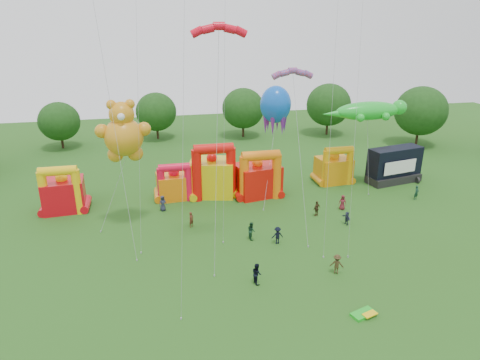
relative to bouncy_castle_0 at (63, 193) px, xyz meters
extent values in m
plane|color=#275417|center=(20.81, -27.42, -2.33)|extent=(160.00, 160.00, 0.00)
cylinder|color=#352314|center=(59.27, 16.97, -0.47)|extent=(0.44, 0.44, 3.72)
ellipsoid|color=#183E13|center=(59.27, 16.97, 4.08)|extent=(9.30, 9.30, 8.89)
cylinder|color=#352314|center=(46.04, 27.83, -0.57)|extent=(0.44, 0.44, 3.51)
ellipsoid|color=#183E13|center=(46.04, 27.83, 3.72)|extent=(8.77, 8.78, 8.39)
cylinder|color=#352314|center=(29.02, 29.73, -0.68)|extent=(0.44, 0.44, 3.30)
ellipsoid|color=#183E13|center=(29.02, 29.73, 3.36)|extent=(8.25, 8.25, 7.88)
cylinder|color=#352314|center=(12.30, 31.71, -0.78)|extent=(0.44, 0.44, 3.09)
ellipsoid|color=#183E13|center=(12.30, 31.71, 2.99)|extent=(7.73, 7.72, 7.38)
cylinder|color=#352314|center=(-4.84, 28.74, -0.89)|extent=(0.44, 0.44, 2.88)
ellipsoid|color=#183E13|center=(-4.84, 28.74, 2.63)|extent=(7.20, 7.20, 6.88)
cube|color=red|center=(0.00, 0.27, -0.38)|extent=(5.06, 4.18, 3.89)
cylinder|color=yellow|center=(-1.87, -1.12, 0.45)|extent=(1.05, 1.05, 5.55)
cylinder|color=yellow|center=(1.87, -1.12, 0.45)|extent=(1.05, 1.05, 5.55)
cylinder|color=yellow|center=(0.00, -1.12, 3.22)|extent=(4.26, 1.11, 1.11)
sphere|color=yellow|center=(0.00, 0.27, 1.86)|extent=(1.40, 1.40, 1.40)
cube|color=orange|center=(13.45, 1.34, -0.72)|extent=(4.70, 3.89, 3.21)
cylinder|color=#F10B32|center=(11.73, 0.06, -0.04)|extent=(0.97, 0.97, 4.58)
cylinder|color=#F10B32|center=(15.17, 0.06, -0.04)|extent=(0.97, 0.97, 4.58)
cylinder|color=#F10B32|center=(13.45, 0.06, 2.26)|extent=(3.92, 1.02, 1.02)
sphere|color=#F10B32|center=(13.45, 1.34, 1.18)|extent=(1.40, 1.40, 1.40)
cube|color=#D5B80B|center=(18.48, 1.44, 0.05)|extent=(6.58, 5.74, 4.76)
cylinder|color=red|center=(16.27, -0.20, 1.07)|extent=(1.25, 1.25, 6.80)
cylinder|color=red|center=(20.69, -0.20, 1.07)|extent=(1.25, 1.25, 6.80)
cylinder|color=red|center=(18.48, -0.20, 4.47)|extent=(5.04, 1.31, 1.31)
sphere|color=red|center=(18.48, 1.44, 2.73)|extent=(1.40, 1.40, 1.40)
cube|color=red|center=(24.29, 0.05, -0.25)|extent=(6.22, 5.35, 4.15)
cylinder|color=orange|center=(22.15, -1.55, 0.63)|extent=(1.21, 1.21, 5.92)
cylinder|color=orange|center=(26.43, -1.55, 0.63)|extent=(1.21, 1.21, 5.92)
cylinder|color=orange|center=(24.29, -1.55, 3.60)|extent=(4.88, 1.27, 1.27)
sphere|color=orange|center=(24.29, 0.05, 2.12)|extent=(1.40, 1.40, 1.40)
cube|color=orange|center=(36.16, 2.39, -0.54)|extent=(4.86, 4.04, 3.57)
cylinder|color=orange|center=(34.39, 1.07, 0.22)|extent=(1.00, 1.00, 5.10)
cylinder|color=orange|center=(37.94, 1.07, 0.22)|extent=(1.00, 1.00, 5.10)
cylinder|color=orange|center=(36.16, 1.07, 2.77)|extent=(4.05, 1.05, 1.05)
sphere|color=orange|center=(36.16, 2.39, 1.54)|extent=(1.40, 1.40, 1.40)
cube|color=black|center=(44.67, 0.44, -1.78)|extent=(8.30, 4.36, 1.10)
cube|color=black|center=(44.67, 0.64, 0.74)|extent=(8.23, 3.98, 3.95)
cube|color=white|center=(44.67, -0.89, 0.35)|extent=(5.37, 1.08, 1.85)
cylinder|color=black|center=(41.51, -0.74, -1.93)|extent=(0.30, 0.90, 0.90)
cylinder|color=black|center=(47.82, -0.74, -1.93)|extent=(0.30, 0.90, 0.90)
sphere|color=orange|center=(8.06, -5.51, 7.99)|extent=(4.13, 4.13, 4.13)
sphere|color=orange|center=(8.06, -5.51, 10.43)|extent=(2.63, 2.63, 2.63)
sphere|color=orange|center=(7.13, -5.51, 11.46)|extent=(1.03, 1.03, 1.03)
sphere|color=orange|center=(9.00, -5.51, 11.46)|extent=(1.03, 1.03, 1.03)
sphere|color=orange|center=(5.91, -5.51, 8.74)|extent=(1.50, 1.50, 1.50)
sphere|color=orange|center=(10.22, -5.51, 8.74)|extent=(1.50, 1.50, 1.50)
sphere|color=orange|center=(7.03, -5.51, 6.11)|extent=(1.69, 1.69, 1.69)
sphere|color=orange|center=(9.10, -5.51, 6.11)|extent=(1.69, 1.69, 1.69)
sphere|color=white|center=(8.06, -6.77, 10.43)|extent=(0.75, 0.75, 0.75)
ellipsoid|color=green|center=(39.22, -0.23, 8.40)|extent=(9.17, 2.86, 2.43)
sphere|color=green|center=(43.70, -0.23, 8.66)|extent=(1.97, 1.97, 1.97)
cone|color=green|center=(34.57, -0.23, 8.22)|extent=(3.58, 1.43, 1.43)
sphere|color=green|center=(41.01, 1.20, 7.86)|extent=(1.07, 1.07, 1.07)
sphere|color=green|center=(41.01, -1.66, 7.86)|extent=(1.07, 1.07, 1.07)
sphere|color=green|center=(37.43, 1.20, 7.86)|extent=(1.07, 1.07, 1.07)
sphere|color=green|center=(37.43, -1.66, 7.86)|extent=(1.07, 1.07, 1.07)
ellipsoid|color=blue|center=(27.77, 4.16, 8.88)|extent=(4.21, 4.21, 5.05)
cone|color=#591E8C|center=(29.14, 4.16, 6.56)|extent=(0.95, 0.95, 3.37)
cone|color=#591E8C|center=(28.46, 5.34, 6.56)|extent=(0.95, 0.95, 3.37)
cone|color=#591E8C|center=(27.09, 5.34, 6.56)|extent=(0.95, 0.95, 3.37)
cone|color=#591E8C|center=(26.41, 4.16, 6.56)|extent=(0.95, 0.95, 3.37)
cone|color=#591E8C|center=(27.09, 2.97, 6.56)|extent=(0.95, 0.95, 3.37)
cone|color=#591E8C|center=(28.46, 2.97, 6.56)|extent=(0.95, 0.95, 3.37)
cube|color=green|center=(26.34, -26.00, -2.21)|extent=(2.21, 1.56, 0.24)
cube|color=yellow|center=(26.74, -26.30, -2.07)|extent=(1.33, 0.93, 0.10)
imported|color=#24283C|center=(11.71, -2.58, -1.35)|extent=(1.12, 0.94, 1.96)
imported|color=#522517|center=(14.65, -7.67, -1.42)|extent=(0.78, 0.77, 1.81)
imported|color=#173A23|center=(20.61, -11.85, -1.35)|extent=(0.88, 1.05, 1.95)
imported|color=black|center=(23.02, -13.42, -1.37)|extent=(1.25, 0.74, 1.91)
imported|color=#44331B|center=(29.57, -7.94, -1.38)|extent=(1.20, 0.93, 1.90)
imported|color=#24293D|center=(32.09, -10.78, -1.56)|extent=(0.72, 1.49, 1.54)
imported|color=maroon|center=(33.35, -6.91, -1.38)|extent=(1.09, 0.91, 1.89)
imported|color=#163827|center=(44.09, -6.05, -1.36)|extent=(0.83, 0.70, 1.93)
imported|color=black|center=(19.14, -19.91, -1.34)|extent=(0.90, 1.07, 1.98)
imported|color=#3B2E17|center=(26.73, -19.95, -1.36)|extent=(1.44, 1.20, 1.94)
camera|label=1|loc=(10.81, -51.30, 19.80)|focal=32.00mm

